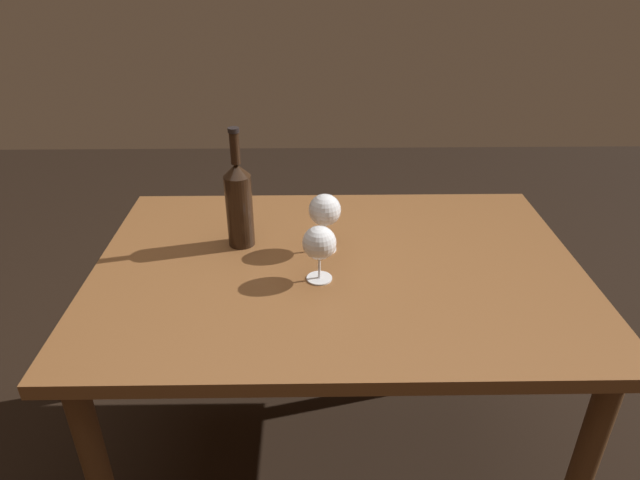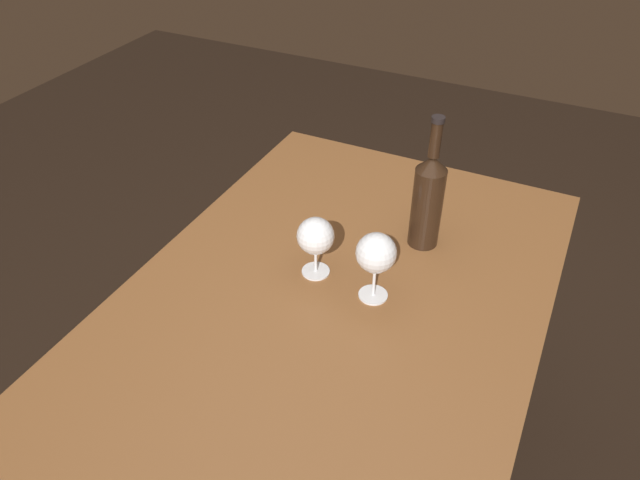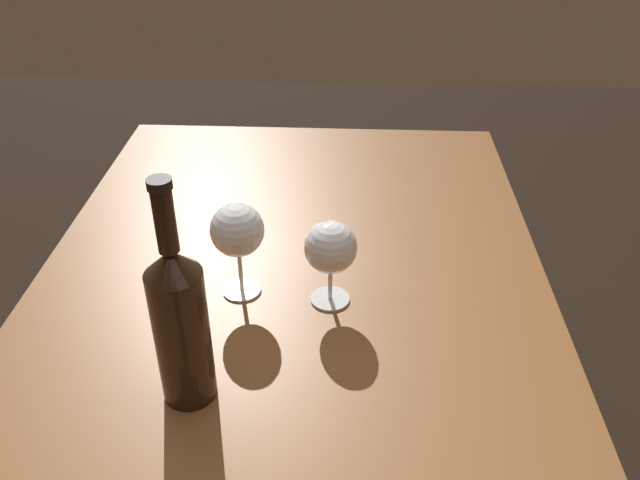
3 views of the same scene
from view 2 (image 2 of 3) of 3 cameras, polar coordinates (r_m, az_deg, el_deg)
ground_plane at (r=1.93m, az=1.02°, el=-21.45°), size 6.00×6.00×0.00m
dining_table at (r=1.41m, az=1.31°, el=-7.82°), size 1.30×0.90×0.74m
wine_glass_left at (r=1.27m, az=5.35°, el=-1.35°), size 0.09×0.09×0.17m
wine_glass_right at (r=1.34m, az=-0.43°, el=0.30°), size 0.09×0.09×0.15m
wine_bottle at (r=1.44m, az=10.22°, el=3.90°), size 0.07×0.07×0.34m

